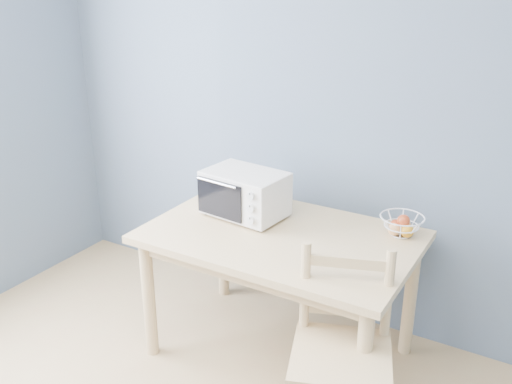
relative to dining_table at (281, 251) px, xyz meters
The scene contains 4 objects.
dining_table is the anchor object (origin of this frame).
toaster_oven 0.40m from the dining_table, 161.17° to the left, with size 0.47×0.36×0.26m.
fruit_basket 0.65m from the dining_table, 28.67° to the left, with size 0.28×0.28×0.12m.
dining_chair 0.70m from the dining_table, 37.87° to the right, with size 0.55×0.55×0.92m.
Camera 1 is at (1.18, -0.70, 2.05)m, focal length 40.00 mm.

